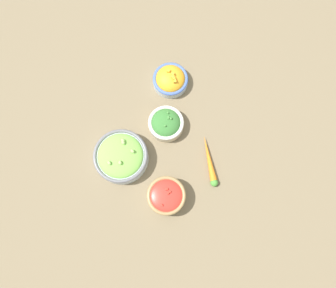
{
  "coord_description": "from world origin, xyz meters",
  "views": [
    {
      "loc": [
        -0.21,
        -0.12,
        1.08
      ],
      "look_at": [
        0.0,
        0.0,
        0.03
      ],
      "focal_mm": 35.0,
      "sensor_mm": 36.0,
      "label": 1
    }
  ],
  "objects": [
    {
      "name": "loose_carrot",
      "position": [
        0.02,
        -0.15,
        0.01
      ],
      "size": [
        0.14,
        0.12,
        0.03
      ],
      "rotation": [
        0.0,
        0.0,
        0.7
      ],
      "color": "orange",
      "rests_on": "ground_plane"
    },
    {
      "name": "bowl_squash",
      "position": [
        0.2,
        0.1,
        0.03
      ],
      "size": [
        0.12,
        0.12,
        0.07
      ],
      "color": "#B2C1CC",
      "rests_on": "ground_plane"
    },
    {
      "name": "bowl_lettuce",
      "position": [
        -0.11,
        0.11,
        0.03
      ],
      "size": [
        0.18,
        0.18,
        0.08
      ],
      "color": "#B2C1CC",
      "rests_on": "ground_plane"
    },
    {
      "name": "bowl_cherry_tomatoes",
      "position": [
        -0.15,
        -0.08,
        0.04
      ],
      "size": [
        0.12,
        0.12,
        0.07
      ],
      "color": "beige",
      "rests_on": "ground_plane"
    },
    {
      "name": "ground_plane",
      "position": [
        0.0,
        0.0,
        0.0
      ],
      "size": [
        3.0,
        3.0,
        0.0
      ],
      "primitive_type": "plane",
      "color": "#75664C"
    },
    {
      "name": "bowl_broccoli",
      "position": [
        0.06,
        0.04,
        0.03
      ],
      "size": [
        0.12,
        0.12,
        0.06
      ],
      "color": "beige",
      "rests_on": "ground_plane"
    }
  ]
}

